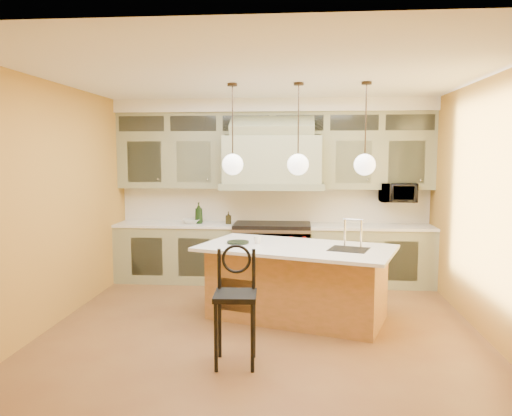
# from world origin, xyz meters

# --- Properties ---
(floor) EXTENTS (5.00, 5.00, 0.00)m
(floor) POSITION_xyz_m (0.00, 0.00, 0.00)
(floor) COLOR brown
(floor) RESTS_ON ground
(ceiling) EXTENTS (5.00, 5.00, 0.00)m
(ceiling) POSITION_xyz_m (0.00, 0.00, 2.90)
(ceiling) COLOR white
(ceiling) RESTS_ON wall_back
(wall_back) EXTENTS (5.00, 0.00, 5.00)m
(wall_back) POSITION_xyz_m (0.00, 2.50, 1.45)
(wall_back) COLOR #B78532
(wall_back) RESTS_ON ground
(wall_front) EXTENTS (5.00, 0.00, 5.00)m
(wall_front) POSITION_xyz_m (0.00, -2.50, 1.45)
(wall_front) COLOR #B78532
(wall_front) RESTS_ON ground
(wall_left) EXTENTS (0.00, 5.00, 5.00)m
(wall_left) POSITION_xyz_m (-2.50, 0.00, 1.45)
(wall_left) COLOR #B78532
(wall_left) RESTS_ON ground
(wall_right) EXTENTS (0.00, 5.00, 5.00)m
(wall_right) POSITION_xyz_m (2.50, 0.00, 1.45)
(wall_right) COLOR #B78532
(wall_right) RESTS_ON ground
(back_cabinetry) EXTENTS (5.00, 0.77, 2.90)m
(back_cabinetry) POSITION_xyz_m (0.00, 2.23, 1.43)
(back_cabinetry) COLOR gray
(back_cabinetry) RESTS_ON floor
(range) EXTENTS (1.20, 0.74, 0.96)m
(range) POSITION_xyz_m (0.00, 2.14, 0.49)
(range) COLOR silver
(range) RESTS_ON floor
(kitchen_island) EXTENTS (2.59, 1.90, 1.35)m
(kitchen_island) POSITION_xyz_m (0.40, 0.45, 0.47)
(kitchen_island) COLOR olive
(kitchen_island) RESTS_ON floor
(counter_stool) EXTENTS (0.43, 0.43, 1.16)m
(counter_stool) POSITION_xyz_m (-0.19, -0.97, 0.66)
(counter_stool) COLOR black
(counter_stool) RESTS_ON floor
(microwave) EXTENTS (0.54, 0.37, 0.30)m
(microwave) POSITION_xyz_m (1.95, 2.25, 1.45)
(microwave) COLOR black
(microwave) RESTS_ON back_cabinetry
(oil_bottle_a) EXTENTS (0.14, 0.14, 0.34)m
(oil_bottle_a) POSITION_xyz_m (-1.18, 2.15, 1.11)
(oil_bottle_a) COLOR black
(oil_bottle_a) RESTS_ON back_cabinetry
(oil_bottle_b) EXTENTS (0.10, 0.10, 0.20)m
(oil_bottle_b) POSITION_xyz_m (-0.70, 2.15, 1.04)
(oil_bottle_b) COLOR black
(oil_bottle_b) RESTS_ON back_cabinetry
(fruit_bowl) EXTENTS (0.32, 0.32, 0.07)m
(fruit_bowl) POSITION_xyz_m (-1.30, 2.15, 0.98)
(fruit_bowl) COLOR silver
(fruit_bowl) RESTS_ON back_cabinetry
(cup) EXTENTS (0.11, 0.11, 0.09)m
(cup) POSITION_xyz_m (-0.10, 0.56, 0.97)
(cup) COLOR white
(cup) RESTS_ON kitchen_island
(pendant_left) EXTENTS (0.26, 0.26, 1.11)m
(pendant_left) POSITION_xyz_m (-0.40, 0.45, 1.95)
(pendant_left) COLOR #2D2319
(pendant_left) RESTS_ON ceiling
(pendant_center) EXTENTS (0.26, 0.26, 1.11)m
(pendant_center) POSITION_xyz_m (0.40, 0.45, 1.95)
(pendant_center) COLOR #2D2319
(pendant_center) RESTS_ON ceiling
(pendant_right) EXTENTS (0.26, 0.26, 1.11)m
(pendant_right) POSITION_xyz_m (1.20, 0.45, 1.95)
(pendant_right) COLOR #2D2319
(pendant_right) RESTS_ON ceiling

